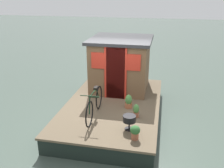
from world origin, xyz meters
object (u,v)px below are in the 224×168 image
(houseboat_cabin, at_px, (121,64))
(potted_plant_fern, at_px, (136,111))
(bicycle, at_px, (94,104))
(potted_plant_succulent, at_px, (135,132))
(charcoal_grill, at_px, (129,119))
(potted_plant_sage, at_px, (129,102))

(houseboat_cabin, xyz_separation_m, potted_plant_fern, (-2.10, -0.82, -0.73))
(houseboat_cabin, height_order, potted_plant_fern, houseboat_cabin)
(bicycle, height_order, potted_plant_succulent, bicycle)
(bicycle, bearing_deg, potted_plant_fern, -79.77)
(bicycle, relative_size, potted_plant_succulent, 5.06)
(houseboat_cabin, distance_m, potted_plant_succulent, 3.42)
(charcoal_grill, bearing_deg, potted_plant_sage, 9.17)
(bicycle, distance_m, potted_plant_fern, 1.18)
(potted_plant_fern, relative_size, potted_plant_succulent, 1.10)
(potted_plant_sage, distance_m, charcoal_grill, 1.27)
(potted_plant_succulent, distance_m, charcoal_grill, 0.47)
(potted_plant_fern, xyz_separation_m, potted_plant_succulent, (-1.12, -0.11, 0.01))
(potted_plant_succulent, relative_size, charcoal_grill, 0.90)
(potted_plant_fern, relative_size, charcoal_grill, 0.99)
(houseboat_cabin, height_order, potted_plant_succulent, houseboat_cabin)
(potted_plant_fern, xyz_separation_m, potted_plant_sage, (0.54, 0.29, 0.01))
(potted_plant_fern, relative_size, potted_plant_sage, 0.93)
(potted_plant_succulent, bearing_deg, houseboat_cabin, 16.05)
(bicycle, xyz_separation_m, charcoal_grill, (-0.50, -1.05, -0.10))
(potted_plant_sage, bearing_deg, charcoal_grill, -170.83)
(bicycle, bearing_deg, charcoal_grill, -115.33)
(potted_plant_sage, xyz_separation_m, potted_plant_succulent, (-1.66, -0.40, 0.01))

